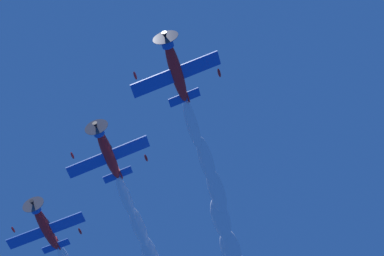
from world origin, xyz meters
TOP-DOWN VIEW (x-y plane):
  - airplane_lead at (2.93, 0.93)m, footprint 8.87×8.27m
  - airplane_left_wingman at (12.97, -7.05)m, footprint 8.89×8.27m
  - airplane_right_wingman at (23.60, -14.98)m, footprint 9.02×8.27m
  - smoke_trail_lead at (3.88, -25.90)m, footprint 3.52×36.22m

SIDE VIEW (x-z plane):
  - airplane_lead at x=2.93m, z-range 56.48..59.83m
  - airplane_right_wingman at x=23.60m, z-range 56.68..59.77m
  - airplane_left_wingman at x=12.97m, z-range 56.87..60.16m
  - smoke_trail_lead at x=3.88m, z-range 57.38..61.01m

